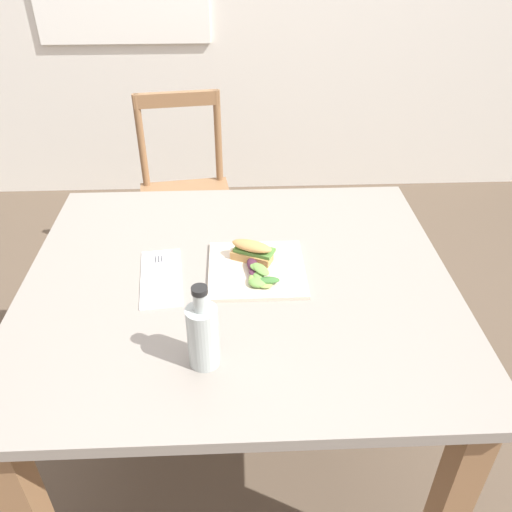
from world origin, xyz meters
The scene contains 9 objects.
ground_plane centered at (0.00, 0.00, 0.00)m, with size 7.98×7.98×0.00m, color brown.
dining_table centered at (-0.04, -0.04, 0.61)m, with size 1.10×0.98×0.74m.
chair_wooden_far centered at (-0.26, 0.97, 0.45)m, with size 0.45×0.45×0.87m.
plate_lunch centered at (0.01, -0.01, 0.74)m, with size 0.25×0.25×0.01m, color beige.
sandwich_half_front centered at (0.01, 0.03, 0.78)m, with size 0.12×0.09×0.06m.
salad_mixed_greens centered at (0.01, -0.06, 0.76)m, with size 0.08×0.13×0.03m.
napkin_folded centered at (-0.24, -0.03, 0.74)m, with size 0.10×0.25×0.00m, color white.
fork_on_napkin centered at (-0.24, -0.01, 0.75)m, with size 0.05×0.19×0.00m.
bottle_cold_brew centered at (-0.11, -0.33, 0.81)m, with size 0.07×0.07×0.20m.
Camera 1 is at (-0.04, -1.11, 1.55)m, focal length 36.62 mm.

